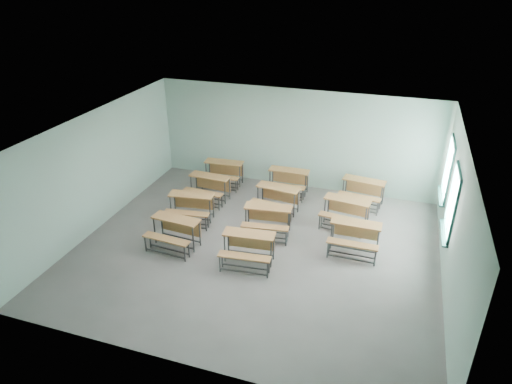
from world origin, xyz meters
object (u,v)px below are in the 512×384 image
at_px(desk_unit_r1c0, 191,204).
at_px(desk_unit_r2c2, 346,209).
at_px(desk_unit_r0c0, 174,229).
at_px(desk_unit_r3c1, 288,179).
at_px(desk_unit_r3c2, 363,189).
at_px(desk_unit_r1c1, 267,217).
at_px(desk_unit_r1c2, 355,233).
at_px(desk_unit_r0c1, 248,245).
at_px(desk_unit_r2c1, 277,196).
at_px(desk_unit_r2c0, 209,185).
at_px(desk_unit_r3c0, 223,170).

height_order(desk_unit_r1c0, desk_unit_r2c2, same).
bearing_deg(desk_unit_r0c0, desk_unit_r1c0, 102.55).
xyz_separation_m(desk_unit_r3c1, desk_unit_r3c2, (2.31, -0.01, 0.00)).
bearing_deg(desk_unit_r3c2, desk_unit_r2c2, -94.50).
relative_size(desk_unit_r0c0, desk_unit_r1c1, 0.98).
xyz_separation_m(desk_unit_r1c2, desk_unit_r2c2, (-0.40, 1.19, 0.00)).
relative_size(desk_unit_r1c2, desk_unit_r3c1, 1.00).
xyz_separation_m(desk_unit_r1c1, desk_unit_r2c2, (1.93, 1.08, 0.00)).
xyz_separation_m(desk_unit_r0c1, desk_unit_r2c2, (1.98, 2.51, 0.00)).
bearing_deg(desk_unit_r3c1, desk_unit_r1c1, -88.79).
height_order(desk_unit_r1c2, desk_unit_r2c2, same).
distance_m(desk_unit_r1c1, desk_unit_r2c2, 2.21).
distance_m(desk_unit_r2c1, desk_unit_r3c2, 2.65).
relative_size(desk_unit_r2c0, desk_unit_r2c2, 0.96).
xyz_separation_m(desk_unit_r0c1, desk_unit_r3c0, (-2.21, 3.92, 0.00)).
relative_size(desk_unit_r0c1, desk_unit_r1c0, 0.98).
distance_m(desk_unit_r2c2, desk_unit_r3c0, 4.43).
height_order(desk_unit_r0c0, desk_unit_r1c0, same).
relative_size(desk_unit_r1c2, desk_unit_r2c2, 0.93).
bearing_deg(desk_unit_r3c1, desk_unit_r0c1, -90.19).
distance_m(desk_unit_r2c0, desk_unit_r2c2, 4.22).
xyz_separation_m(desk_unit_r2c2, desk_unit_r3c2, (0.30, 1.41, 0.00)).
xyz_separation_m(desk_unit_r1c0, desk_unit_r2c1, (2.17, 1.21, 0.00)).
bearing_deg(desk_unit_r1c1, desk_unit_r1c0, 172.21).
xyz_separation_m(desk_unit_r1c2, desk_unit_r3c0, (-4.59, 2.60, 0.00)).
height_order(desk_unit_r1c1, desk_unit_r1c2, same).
bearing_deg(desk_unit_r3c0, desk_unit_r1c1, -51.64).
bearing_deg(desk_unit_r3c0, desk_unit_r3c1, -3.51).
distance_m(desk_unit_r0c1, desk_unit_r3c2, 4.54).
xyz_separation_m(desk_unit_r0c1, desk_unit_r3c2, (2.28, 3.92, 0.00)).
xyz_separation_m(desk_unit_r0c0, desk_unit_r1c2, (4.41, 1.21, 0.00)).
bearing_deg(desk_unit_r1c2, desk_unit_r0c1, -150.70).
relative_size(desk_unit_r0c0, desk_unit_r0c1, 0.99).
xyz_separation_m(desk_unit_r0c1, desk_unit_r2c0, (-2.23, 2.75, 0.00)).
xyz_separation_m(desk_unit_r2c0, desk_unit_r3c1, (2.20, 1.18, 0.00)).
xyz_separation_m(desk_unit_r0c0, desk_unit_r2c1, (1.99, 2.55, 0.00)).
height_order(desk_unit_r1c0, desk_unit_r3c2, same).
bearing_deg(desk_unit_r2c1, desk_unit_r1c1, -78.04).
distance_m(desk_unit_r2c0, desk_unit_r3c0, 1.16).
distance_m(desk_unit_r0c1, desk_unit_r1c2, 2.72).
bearing_deg(desk_unit_r2c0, desk_unit_r3c2, 17.94).
height_order(desk_unit_r0c1, desk_unit_r2c1, same).
bearing_deg(desk_unit_r2c0, desk_unit_r1c2, -13.90).
relative_size(desk_unit_r2c0, desk_unit_r3c1, 1.03).
height_order(desk_unit_r2c1, desk_unit_r2c2, same).
relative_size(desk_unit_r1c0, desk_unit_r3c2, 1.00).
distance_m(desk_unit_r1c0, desk_unit_r2c0, 1.30).
distance_m(desk_unit_r1c2, desk_unit_r2c1, 2.76).
relative_size(desk_unit_r0c0, desk_unit_r2c2, 0.97).
distance_m(desk_unit_r1c1, desk_unit_r1c2, 2.33).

